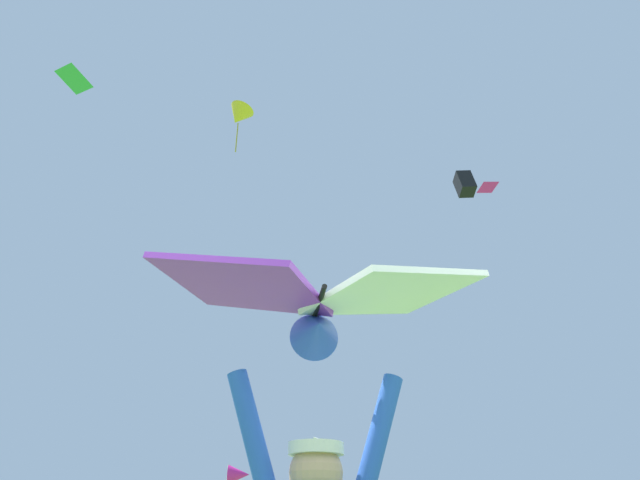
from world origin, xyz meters
The scene contains 6 objects.
held_stunt_kite centered at (-0.17, -0.14, 2.24)m, with size 1.61×0.93×0.38m.
distant_kite_yellow_low_right centered at (-2.65, 10.51, 12.57)m, with size 1.06×0.92×1.79m.
distant_kite_white_far_center centered at (-0.23, 23.75, 4.85)m, with size 0.96×0.94×1.60m.
distant_kite_black_low_left centered at (5.86, 16.60, 14.16)m, with size 0.76×0.90×1.19m.
distant_kite_magenta_high_right centered at (7.75, 19.26, 15.80)m, with size 1.14×1.14×0.25m.
distant_kite_green_overhead_distant centered at (-7.28, 9.35, 12.97)m, with size 1.04×1.03×0.42m.
Camera 1 is at (-0.17, -2.61, 1.26)m, focal length 31.08 mm.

